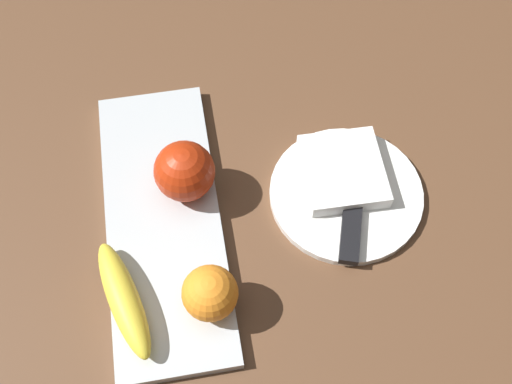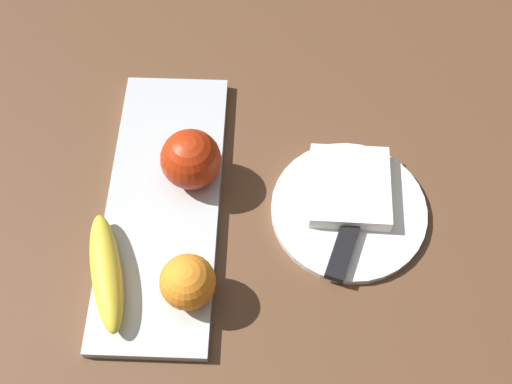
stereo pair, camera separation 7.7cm
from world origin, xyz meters
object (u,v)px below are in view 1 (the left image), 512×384
object	(u,v)px
orange_near_apple	(210,293)
knife	(352,219)
dinner_plate	(346,194)
apple	(184,171)
fruit_tray	(164,220)
folded_napkin	(343,171)
banana	(124,299)

from	to	relation	value
orange_near_apple	knife	xyz separation A→B (m)	(0.08, -0.19, -0.03)
orange_near_apple	dinner_plate	bearing A→B (deg)	-57.81
apple	knife	world-z (taller)	apple
fruit_tray	knife	bearing A→B (deg)	-100.32
apple	fruit_tray	bearing A→B (deg)	137.66
knife	apple	bearing A→B (deg)	85.55
folded_napkin	knife	world-z (taller)	folded_napkin
folded_napkin	knife	xyz separation A→B (m)	(-0.07, 0.00, -0.01)
banana	knife	world-z (taller)	banana
apple	dinner_plate	xyz separation A→B (m)	(-0.04, -0.20, -0.05)
folded_napkin	dinner_plate	bearing A→B (deg)	180.00
banana	dinner_plate	bearing A→B (deg)	-85.17
folded_napkin	banana	bearing A→B (deg)	114.26
fruit_tray	dinner_plate	distance (m)	0.24
fruit_tray	orange_near_apple	distance (m)	0.14
banana	knife	bearing A→B (deg)	-92.71
apple	banana	world-z (taller)	apple
apple	knife	bearing A→B (deg)	-112.49
apple	folded_napkin	xyz separation A→B (m)	(-0.01, -0.20, -0.03)
banana	folded_napkin	size ratio (longest dim) A/B	1.35
banana	knife	size ratio (longest dim) A/B	0.86
apple	banana	xyz separation A→B (m)	(-0.15, 0.09, -0.02)
banana	folded_napkin	bearing A→B (deg)	-80.96
orange_near_apple	folded_napkin	distance (m)	0.24
knife	folded_napkin	bearing A→B (deg)	14.28
banana	orange_near_apple	bearing A→B (deg)	-113.88
apple	knife	size ratio (longest dim) A/B	0.43
dinner_plate	orange_near_apple	bearing A→B (deg)	122.19
banana	folded_napkin	distance (m)	0.32
orange_near_apple	apple	bearing A→B (deg)	3.54
dinner_plate	folded_napkin	xyz separation A→B (m)	(0.03, 0.00, 0.02)
fruit_tray	dinner_plate	world-z (taller)	fruit_tray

